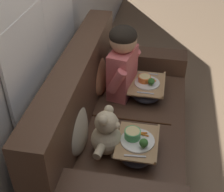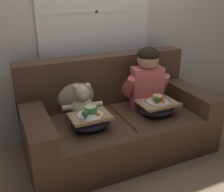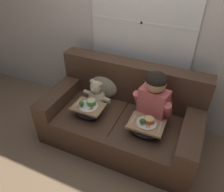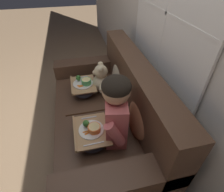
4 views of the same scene
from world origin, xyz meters
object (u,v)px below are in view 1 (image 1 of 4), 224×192
at_px(throw_pillow_behind_child, 98,72).
at_px(lap_tray_child, 147,89).
at_px(lap_tray_teddy, 137,146).
at_px(throw_pillow_behind_teddy, 75,126).
at_px(teddy_bear, 107,135).
at_px(child_figure, 123,59).
at_px(couch, 114,125).

bearing_deg(throw_pillow_behind_child, lap_tray_child, -89.97).
bearing_deg(lap_tray_teddy, throw_pillow_behind_teddy, 90.03).
xyz_separation_m(teddy_bear, lap_tray_teddy, (0.00, -0.21, -0.08)).
distance_m(throw_pillow_behind_child, child_figure, 0.27).
bearing_deg(throw_pillow_behind_child, throw_pillow_behind_teddy, 180.00).
bearing_deg(child_figure, lap_tray_child, -89.88).
bearing_deg(child_figure, teddy_bear, -179.69).
bearing_deg(child_figure, throw_pillow_behind_child, 89.94).
height_order(couch, teddy_bear, couch).
xyz_separation_m(teddy_bear, lap_tray_child, (0.72, -0.22, -0.08)).
xyz_separation_m(lap_tray_child, lap_tray_teddy, (-0.72, 0.00, 0.00)).
bearing_deg(throw_pillow_behind_teddy, child_figure, -17.14).
height_order(throw_pillow_behind_child, teddy_bear, throw_pillow_behind_child).
bearing_deg(couch, teddy_bear, -178.47).
relative_size(throw_pillow_behind_child, throw_pillow_behind_teddy, 1.01).
bearing_deg(lap_tray_child, child_figure, 90.12).
bearing_deg(teddy_bear, couch, 1.53).
height_order(throw_pillow_behind_teddy, lap_tray_child, throw_pillow_behind_teddy).
distance_m(throw_pillow_behind_child, lap_tray_child, 0.46).
bearing_deg(teddy_bear, throw_pillow_behind_child, 17.40).
bearing_deg(lap_tray_child, throw_pillow_behind_teddy, 148.50).
bearing_deg(child_figure, lap_tray_teddy, -163.12).
bearing_deg(throw_pillow_behind_teddy, lap_tray_child, -31.50).
relative_size(couch, throw_pillow_behind_child, 4.34).
height_order(couch, lap_tray_child, couch).
bearing_deg(throw_pillow_behind_teddy, couch, -30.99).
bearing_deg(child_figure, couch, 179.09).
relative_size(couch, child_figure, 2.90).
bearing_deg(lap_tray_teddy, lap_tray_child, -0.08).
distance_m(throw_pillow_behind_teddy, lap_tray_teddy, 0.46).
xyz_separation_m(throw_pillow_behind_teddy, teddy_bear, (-0.00, -0.23, -0.04)).
relative_size(throw_pillow_behind_teddy, lap_tray_child, 1.11).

